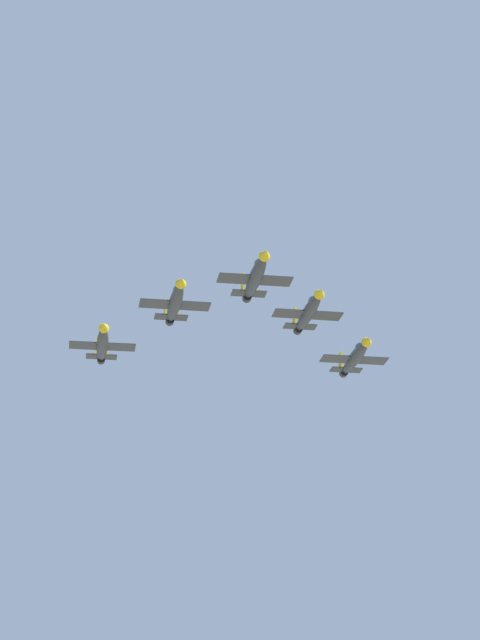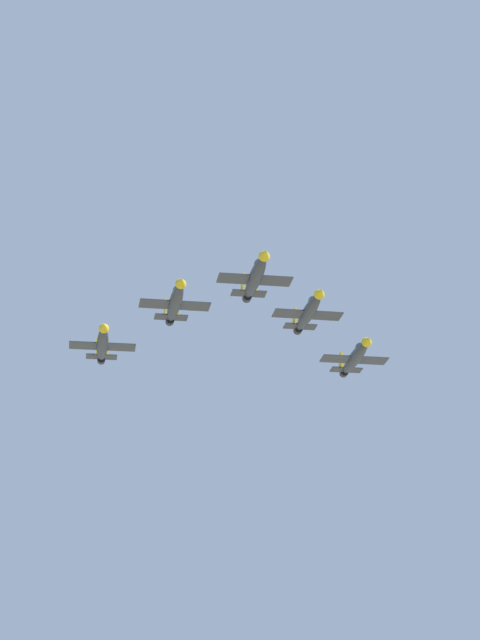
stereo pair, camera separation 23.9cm
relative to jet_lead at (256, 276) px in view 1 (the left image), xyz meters
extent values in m
ellipsoid|color=#2D3338|center=(0.00, -0.03, -0.08)|extent=(2.82, 15.03, 1.92)
cone|color=gold|center=(0.50, 8.28, -0.08)|extent=(1.75, 2.02, 1.63)
ellipsoid|color=#334751|center=(0.20, 3.25, 0.64)|extent=(1.59, 2.64, 1.12)
cube|color=#2D3338|center=(-0.05, -0.78, -0.19)|extent=(10.86, 4.05, 0.19)
cube|color=gold|center=(-4.84, -0.49, -0.13)|extent=(0.93, 3.11, 0.23)
cube|color=gold|center=(4.75, -1.06, -0.13)|extent=(0.93, 3.11, 0.23)
cube|color=#2D3338|center=(-0.38, -6.29, -0.08)|extent=(5.26, 2.65, 0.19)
cube|color=gold|center=(-1.32, -5.94, 1.31)|extent=(0.38, 2.15, 2.78)
cube|color=gold|center=(0.60, -6.05, 1.31)|extent=(0.38, 2.15, 2.78)
cylinder|color=black|center=(-0.48, -7.91, -0.08)|extent=(1.41, 1.15, 1.35)
ellipsoid|color=#2D3338|center=(-10.92, -11.51, -0.25)|extent=(2.62, 14.95, 1.91)
cone|color=gold|center=(-10.52, -3.23, -0.25)|extent=(1.72, 1.99, 1.63)
ellipsoid|color=#334751|center=(-10.76, -8.24, 0.47)|extent=(1.55, 2.62, 1.12)
cube|color=#2D3338|center=(-10.96, -12.25, -0.36)|extent=(10.78, 3.90, 0.19)
cube|color=gold|center=(-15.73, -12.02, -0.30)|extent=(0.89, 3.09, 0.23)
cube|color=gold|center=(-6.18, -12.48, -0.30)|extent=(0.89, 3.09, 0.23)
cube|color=#2D3338|center=(-11.22, -17.75, -0.25)|extent=(5.21, 2.58, 0.19)
cube|color=gold|center=(-12.16, -17.41, 1.13)|extent=(0.36, 2.13, 2.76)
cube|color=gold|center=(-10.25, -17.50, 1.13)|extent=(0.36, 2.13, 2.76)
cylinder|color=black|center=(-11.30, -19.36, -0.25)|extent=(1.39, 1.13, 1.34)
ellipsoid|color=#2D3338|center=(9.57, -12.65, 0.13)|extent=(2.71, 15.08, 1.93)
cone|color=gold|center=(10.00, -4.31, 0.13)|extent=(1.74, 2.01, 1.64)
ellipsoid|color=#334751|center=(9.74, -9.36, 0.85)|extent=(1.58, 2.64, 1.13)
cube|color=#2D3338|center=(9.53, -13.40, 0.02)|extent=(10.88, 3.98, 0.19)
cube|color=gold|center=(4.71, -13.15, 0.07)|extent=(0.91, 3.12, 0.23)
cube|color=gold|center=(14.35, -13.65, 0.07)|extent=(0.91, 3.12, 0.23)
cube|color=#2D3338|center=(9.24, -18.95, 0.13)|extent=(5.26, 2.62, 0.19)
cube|color=gold|center=(8.29, -18.60, 1.52)|extent=(0.37, 2.15, 2.79)
cube|color=gold|center=(10.22, -18.70, 1.52)|extent=(0.37, 2.15, 2.79)
cylinder|color=black|center=(9.16, -20.57, 0.13)|extent=(1.40, 1.14, 1.35)
ellipsoid|color=#2D3338|center=(-21.84, -22.99, -2.95)|extent=(2.89, 15.32, 1.96)
cone|color=gold|center=(-21.32, -14.52, -2.95)|extent=(1.78, 2.06, 1.66)
ellipsoid|color=#334751|center=(-21.63, -19.65, -2.21)|extent=(1.63, 2.70, 1.14)
cube|color=#2D3338|center=(-21.89, -23.75, -3.06)|extent=(11.07, 4.14, 0.20)
cube|color=gold|center=(-26.77, -23.45, -3.00)|extent=(0.95, 3.17, 0.23)
cube|color=gold|center=(-17.00, -24.05, -3.00)|extent=(0.95, 3.17, 0.23)
cube|color=#2D3338|center=(-22.23, -29.37, -2.95)|extent=(5.36, 2.71, 0.20)
cube|color=gold|center=(-23.19, -29.01, -1.53)|extent=(0.39, 2.19, 2.83)
cube|color=gold|center=(-21.23, -29.13, -1.53)|extent=(0.39, 2.19, 2.83)
cylinder|color=black|center=(-22.33, -31.02, -2.95)|extent=(1.43, 1.17, 1.37)
ellipsoid|color=#2D3338|center=(19.14, -25.28, -2.86)|extent=(2.97, 14.77, 1.89)
cone|color=gold|center=(19.75, -17.13, -2.86)|extent=(1.74, 2.00, 1.60)
ellipsoid|color=#334751|center=(19.38, -22.06, -2.15)|extent=(1.60, 2.61, 1.10)
cube|color=#2D3338|center=(19.09, -26.01, -2.96)|extent=(10.70, 4.12, 0.19)
cube|color=gold|center=(14.38, -25.66, -2.91)|extent=(0.95, 3.06, 0.23)
cube|color=gold|center=(23.79, -26.36, -2.91)|extent=(0.95, 3.06, 0.23)
cube|color=#2D3338|center=(18.69, -31.43, -2.86)|extent=(5.19, 2.67, 0.19)
cube|color=gold|center=(17.77, -31.06, -1.49)|extent=(0.41, 2.11, 2.73)
cube|color=gold|center=(19.65, -31.20, -1.49)|extent=(0.41, 2.11, 2.73)
cylinder|color=black|center=(18.57, -33.02, -2.86)|extent=(1.39, 1.14, 1.32)
camera|label=1|loc=(34.61, 151.29, -65.54)|focal=66.37mm
camera|label=2|loc=(34.38, 151.34, -65.54)|focal=66.37mm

